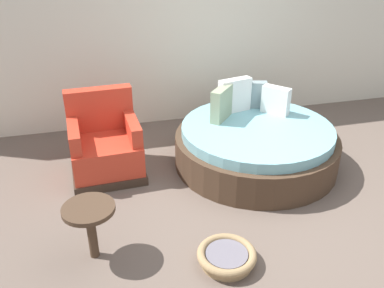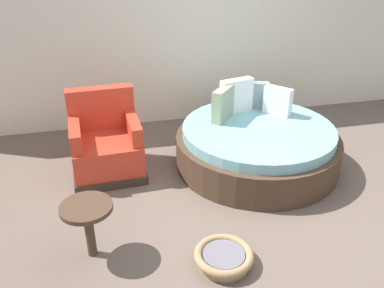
{
  "view_description": "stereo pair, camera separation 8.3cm",
  "coord_description": "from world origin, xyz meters",
  "px_view_note": "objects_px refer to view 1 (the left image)",
  "views": [
    {
      "loc": [
        -1.57,
        -3.17,
        2.53
      ],
      "look_at": [
        -0.63,
        0.48,
        0.55
      ],
      "focal_mm": 38.24,
      "sensor_mm": 36.0,
      "label": 1
    },
    {
      "loc": [
        -1.49,
        -3.19,
        2.53
      ],
      "look_at": [
        -0.63,
        0.48,
        0.55
      ],
      "focal_mm": 38.24,
      "sensor_mm": 36.0,
      "label": 2
    }
  ],
  "objects_px": {
    "round_daybed": "(255,144)",
    "pet_basket": "(227,257)",
    "red_armchair": "(105,146)",
    "side_table": "(89,216)"
  },
  "relations": [
    {
      "from": "round_daybed",
      "to": "side_table",
      "type": "bearing_deg",
      "value": -149.48
    },
    {
      "from": "round_daybed",
      "to": "side_table",
      "type": "height_order",
      "value": "round_daybed"
    },
    {
      "from": "red_armchair",
      "to": "round_daybed",
      "type": "bearing_deg",
      "value": -8.31
    },
    {
      "from": "red_armchair",
      "to": "side_table",
      "type": "relative_size",
      "value": 1.81
    },
    {
      "from": "round_daybed",
      "to": "pet_basket",
      "type": "relative_size",
      "value": 3.78
    },
    {
      "from": "round_daybed",
      "to": "side_table",
      "type": "xyz_separation_m",
      "value": [
        -1.96,
        -1.16,
        0.17
      ]
    },
    {
      "from": "round_daybed",
      "to": "pet_basket",
      "type": "height_order",
      "value": "round_daybed"
    },
    {
      "from": "side_table",
      "to": "pet_basket",
      "type": "bearing_deg",
      "value": -19.16
    },
    {
      "from": "pet_basket",
      "to": "round_daybed",
      "type": "bearing_deg",
      "value": 60.27
    },
    {
      "from": "red_armchair",
      "to": "pet_basket",
      "type": "relative_size",
      "value": 1.84
    }
  ]
}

